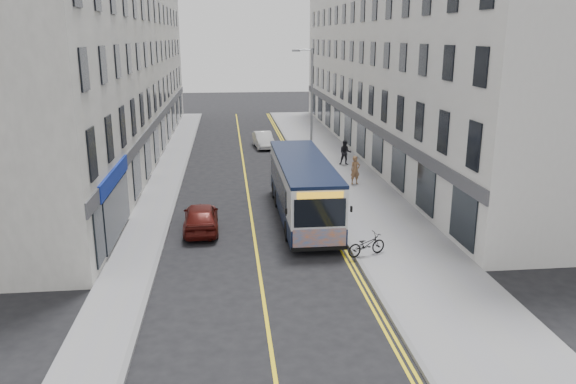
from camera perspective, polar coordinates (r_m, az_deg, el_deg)
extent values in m
plane|color=black|center=(22.75, -3.08, -6.99)|extent=(140.00, 140.00, 0.00)
cube|color=gray|center=(34.88, 6.08, 1.12)|extent=(4.50, 64.00, 0.12)
cube|color=gray|center=(34.33, -12.60, 0.59)|extent=(2.00, 64.00, 0.12)
cube|color=slate|center=(34.48, 2.43, 1.03)|extent=(0.18, 64.00, 0.13)
cube|color=slate|center=(34.23, -10.94, 0.65)|extent=(0.18, 64.00, 0.13)
cube|color=yellow|center=(34.13, -4.23, 0.74)|extent=(0.12, 64.00, 0.01)
cube|color=yellow|center=(34.43, 1.68, 0.91)|extent=(0.10, 64.00, 0.01)
cube|color=yellow|center=(34.46, 2.01, 0.92)|extent=(0.10, 64.00, 0.01)
cube|color=silver|center=(43.88, 10.67, 12.43)|extent=(6.00, 46.00, 13.00)
cube|color=silver|center=(42.78, -17.29, 11.93)|extent=(6.00, 46.00, 13.00)
cylinder|color=gray|center=(35.70, 2.42, 7.97)|extent=(0.14, 0.14, 8.00)
cylinder|color=gray|center=(35.32, 1.66, 14.25)|extent=(1.00, 0.08, 0.08)
cube|color=gray|center=(35.26, 0.83, 14.17)|extent=(0.50, 0.18, 0.12)
cube|color=black|center=(27.60, 1.49, -1.22)|extent=(2.32, 10.23, 0.84)
cube|color=silver|center=(27.27, 1.51, 1.30)|extent=(2.32, 10.23, 1.67)
cube|color=black|center=(27.05, 1.52, 3.17)|extent=(2.34, 10.23, 0.15)
cube|color=black|center=(27.72, -1.07, 1.15)|extent=(0.04, 8.00, 1.07)
cube|color=black|center=(28.02, 3.75, 1.28)|extent=(0.04, 8.00, 1.07)
cube|color=black|center=(22.41, 3.27, -2.15)|extent=(2.09, 0.04, 1.16)
cube|color=orange|center=(22.77, 3.22, -4.83)|extent=(2.19, 0.04, 0.88)
cube|color=gold|center=(22.19, 3.30, -0.33)|extent=(1.86, 0.04, 0.26)
cylinder|color=black|center=(24.67, 0.02, -3.97)|extent=(0.26, 0.93, 0.93)
cylinder|color=black|center=(24.98, 4.82, -3.78)|extent=(0.26, 0.93, 0.93)
cylinder|color=black|center=(29.52, -1.06, -0.66)|extent=(0.26, 0.93, 0.93)
cylinder|color=black|center=(29.77, 2.97, -0.54)|extent=(0.26, 0.93, 0.93)
cylinder|color=black|center=(31.12, -1.34, 0.20)|extent=(0.26, 0.93, 0.93)
cylinder|color=black|center=(31.36, 2.48, 0.31)|extent=(0.26, 0.93, 0.93)
imported|color=black|center=(23.01, 7.97, -5.31)|extent=(1.83, 1.17, 0.91)
imported|color=#906541|center=(33.81, 6.85, 2.23)|extent=(0.71, 0.56, 1.71)
imported|color=black|center=(38.88, 5.84, 4.00)|extent=(0.92, 0.77, 1.70)
imported|color=silver|center=(45.46, -2.53, 5.32)|extent=(1.67, 3.92, 1.26)
imported|color=#50110D|center=(26.17, -8.84, -2.53)|extent=(1.69, 3.98, 1.34)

